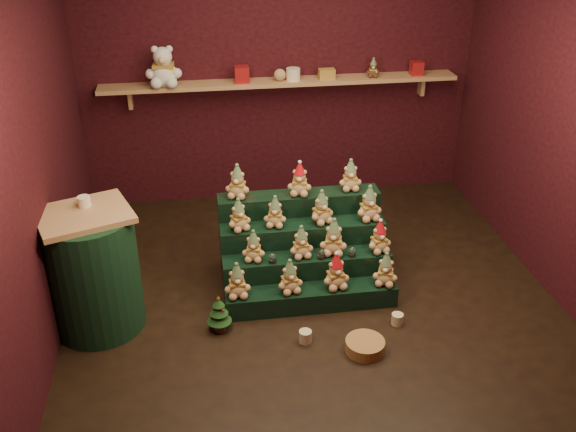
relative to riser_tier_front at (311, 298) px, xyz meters
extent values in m
plane|color=black|center=(0.04, 0.15, -0.09)|extent=(4.00, 4.00, 0.00)
cube|color=black|center=(0.04, 2.20, 1.31)|extent=(4.00, 0.10, 2.80)
cube|color=black|center=(0.04, -1.90, 1.31)|extent=(4.00, 0.10, 2.80)
cube|color=black|center=(-2.01, 0.15, 1.31)|extent=(0.10, 4.00, 2.80)
cube|color=black|center=(2.09, 0.15, 1.31)|extent=(0.10, 4.00, 2.80)
cube|color=tan|center=(0.04, 2.02, 1.21)|extent=(3.60, 0.26, 0.04)
cube|color=tan|center=(-1.46, 2.09, 1.09)|extent=(0.04, 0.12, 0.20)
cube|color=tan|center=(1.54, 2.09, 1.09)|extent=(0.04, 0.12, 0.20)
cube|color=black|center=(0.00, 0.00, 0.00)|extent=(1.40, 0.22, 0.18)
cube|color=black|center=(0.00, 0.22, 0.09)|extent=(1.40, 0.22, 0.36)
cube|color=black|center=(0.00, 0.44, 0.18)|extent=(1.40, 0.22, 0.54)
cube|color=black|center=(0.00, 0.66, 0.27)|extent=(1.40, 0.22, 0.72)
cylinder|color=black|center=(-0.30, 0.16, 0.28)|extent=(0.06, 0.06, 0.02)
sphere|color=white|center=(-0.30, 0.16, 0.32)|extent=(0.06, 0.06, 0.06)
cylinder|color=black|center=(0.11, 0.16, 0.28)|extent=(0.06, 0.06, 0.02)
sphere|color=white|center=(0.11, 0.16, 0.32)|extent=(0.06, 0.06, 0.06)
cylinder|color=black|center=(0.36, 0.16, 0.28)|extent=(0.06, 0.06, 0.02)
sphere|color=white|center=(0.36, 0.16, 0.32)|extent=(0.06, 0.06, 0.06)
cube|color=tan|center=(-1.68, 0.03, 0.89)|extent=(0.80, 0.73, 0.04)
cylinder|color=black|center=(-1.68, 0.03, 0.39)|extent=(0.69, 0.69, 0.95)
cylinder|color=beige|center=(-1.68, 0.13, 0.95)|extent=(0.09, 0.09, 0.08)
cylinder|color=#432D17|center=(-0.76, -0.19, -0.07)|extent=(0.10, 0.10, 0.05)
cone|color=#153A17|center=(-0.76, -0.19, 0.04)|extent=(0.19, 0.19, 0.10)
cone|color=#153A17|center=(-0.76, -0.19, 0.11)|extent=(0.14, 0.14, 0.09)
cone|color=#153A17|center=(-0.76, -0.19, 0.17)|extent=(0.10, 0.10, 0.07)
cone|color=gold|center=(-0.76, -0.19, 0.22)|extent=(0.03, 0.03, 0.03)
cylinder|color=beige|center=(-0.12, -0.43, -0.04)|extent=(0.10, 0.10, 0.10)
cylinder|color=beige|center=(0.63, -0.32, -0.04)|extent=(0.09, 0.09, 0.09)
cylinder|color=olive|center=(0.30, -0.60, -0.04)|extent=(0.34, 0.34, 0.09)
cube|color=#AD1A1C|center=(-0.36, 2.00, 1.31)|extent=(0.14, 0.14, 0.16)
cylinder|color=beige|center=(0.16, 2.00, 1.29)|extent=(0.14, 0.14, 0.12)
cube|color=#AD1A1C|center=(1.43, 2.00, 1.30)|extent=(0.12, 0.12, 0.14)
sphere|color=tan|center=(0.02, 2.00, 1.29)|extent=(0.12, 0.12, 0.12)
cube|color=orange|center=(0.50, 2.00, 1.28)|extent=(0.16, 0.10, 0.10)
camera|label=1|loc=(-0.82, -4.22, 3.06)|focal=40.00mm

